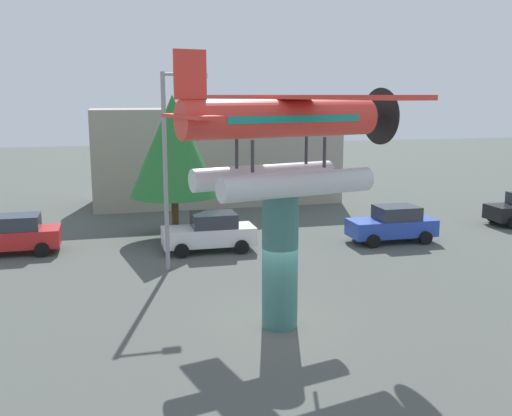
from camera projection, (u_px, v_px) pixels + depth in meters
The scene contains 9 objects.
ground_plane at pixel (279, 326), 18.38m from camera, with size 140.00×140.00×0.00m, color #4C514C.
display_pedestal at pixel (280, 260), 17.98m from camera, with size 1.10×1.10×4.23m, color #386B66.
floatplane_monument at pixel (285, 135), 17.33m from camera, with size 7.17×10.36×4.00m.
car_near_red at pixel (13, 235), 26.59m from camera, with size 4.20×2.02×1.76m.
car_mid_white at pixel (210, 232), 27.09m from camera, with size 4.20×2.02×1.76m.
car_far_blue at pixel (393, 224), 28.78m from camera, with size 4.20×2.02×1.76m.
streetlight_primary at pixel (170, 158), 23.49m from camera, with size 1.84×0.28×7.94m.
storefront_building at pixel (216, 156), 39.24m from camera, with size 15.90×5.30×6.18m, color #9E9384.
tree_east at pixel (173, 146), 28.95m from camera, with size 4.43×4.43×7.07m.
Camera 1 is at (-4.93, -16.67, 7.05)m, focal length 41.59 mm.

